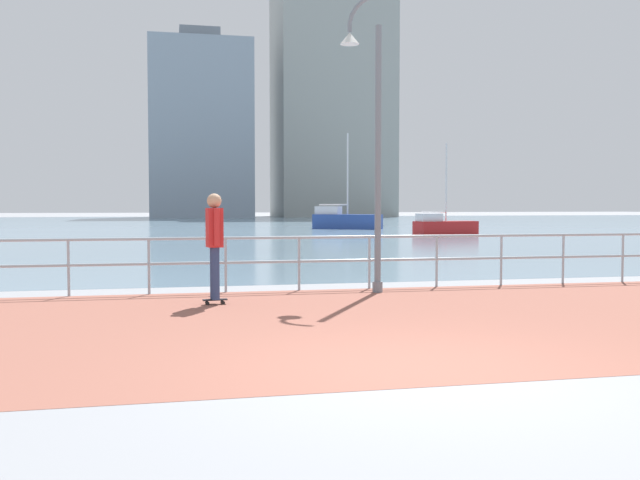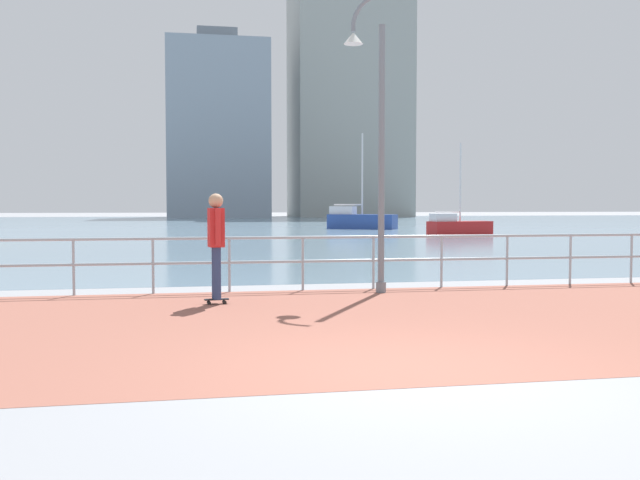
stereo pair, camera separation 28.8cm
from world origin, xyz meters
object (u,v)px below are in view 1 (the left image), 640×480
at_px(skateboarder, 215,238).
at_px(sailboat_ivory, 444,226).
at_px(lamppost, 370,128).
at_px(sailboat_red, 345,220).

distance_m(skateboarder, sailboat_ivory, 27.98).
relative_size(lamppost, skateboarder, 3.04).
distance_m(lamppost, skateboarder, 3.70).
xyz_separation_m(skateboarder, sailboat_ivory, (13.89, 24.28, -0.63)).
bearing_deg(skateboarder, lamppost, 19.95).
bearing_deg(sailboat_red, sailboat_ivory, -75.84).
distance_m(skateboarder, sailboat_red, 36.98).
bearing_deg(sailboat_ivory, sailboat_red, 104.16).
bearing_deg(sailboat_red, lamppost, -103.43).
bearing_deg(sailboat_red, skateboarder, -107.49).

